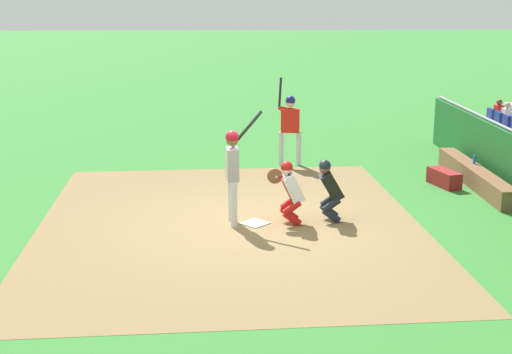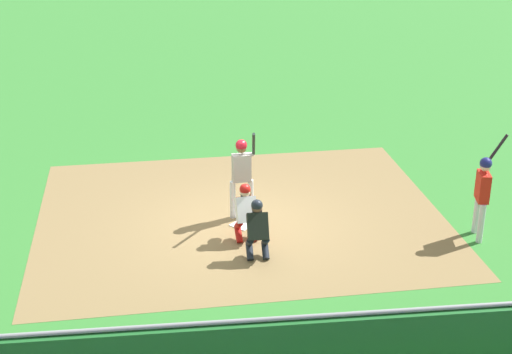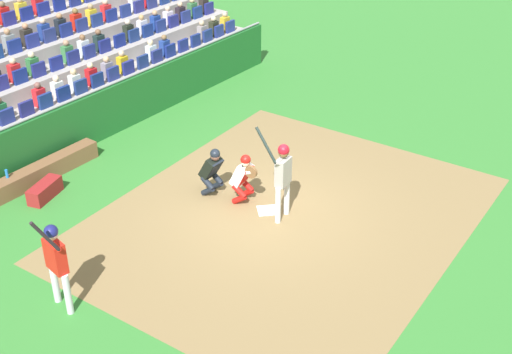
{
  "view_description": "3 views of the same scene",
  "coord_description": "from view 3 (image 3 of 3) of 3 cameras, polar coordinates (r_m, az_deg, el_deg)",
  "views": [
    {
      "loc": [
        -13.28,
        0.57,
        4.36
      ],
      "look_at": [
        -0.17,
        -0.01,
        1.0
      ],
      "focal_mm": 49.79,
      "sensor_mm": 36.0,
      "label": 1
    },
    {
      "loc": [
        -1.4,
        -14.95,
        7.53
      ],
      "look_at": [
        0.28,
        -0.17,
        1.23
      ],
      "focal_mm": 52.81,
      "sensor_mm": 36.0,
      "label": 2
    },
    {
      "loc": [
        10.8,
        7.71,
        8.61
      ],
      "look_at": [
        0.27,
        -0.12,
        0.99
      ],
      "focal_mm": 48.15,
      "sensor_mm": 36.0,
      "label": 3
    }
  ],
  "objects": [
    {
      "name": "equipment_duffel_bag",
      "position": [
        16.97,
        -17.14,
        -1.09
      ],
      "size": [
        1.03,
        0.62,
        0.38
      ],
      "primitive_type": "cube",
      "rotation": [
        0.0,
        0.0,
        0.29
      ],
      "color": "maroon",
      "rests_on": "ground_plane"
    },
    {
      "name": "dugout_bench",
      "position": [
        17.48,
        -18.78,
        -0.31
      ],
      "size": [
        4.4,
        0.4,
        0.44
      ],
      "primitive_type": "cube",
      "color": "brown",
      "rests_on": "ground_plane"
    },
    {
      "name": "on_deck_batter",
      "position": [
        12.94,
        -16.32,
        -6.44
      ],
      "size": [
        0.67,
        0.63,
        2.26
      ],
      "color": "silver",
      "rests_on": "ground_plane"
    },
    {
      "name": "infield_dirt_patch",
      "position": [
        15.58,
        2.42,
        -3.42
      ],
      "size": [
        9.46,
        7.84,
        0.01
      ],
      "primitive_type": "cube",
      "rotation": [
        0.0,
        0.0,
        0.04
      ],
      "color": "olive",
      "rests_on": "ground_plane"
    },
    {
      "name": "catcher_crouching",
      "position": [
        15.78,
        -1.05,
        0.11
      ],
      "size": [
        0.49,
        0.74,
        1.28
      ],
      "color": "red",
      "rests_on": "ground_plane"
    },
    {
      "name": "batter_at_plate",
      "position": [
        14.98,
        2.21,
        0.33
      ],
      "size": [
        0.58,
        0.73,
        2.22
      ],
      "color": "silver",
      "rests_on": "ground_plane"
    },
    {
      "name": "ground_plane",
      "position": [
        15.82,
        0.93,
        -2.84
      ],
      "size": [
        160.0,
        160.0,
        0.0
      ],
      "primitive_type": "plane",
      "color": "#32782F"
    },
    {
      "name": "home_plate_umpire",
      "position": [
        16.14,
        -3.64,
        0.66
      ],
      "size": [
        0.46,
        0.5,
        1.26
      ],
      "color": "black",
      "rests_on": "ground_plane"
    },
    {
      "name": "dugout_wall",
      "position": [
        19.07,
        -13.54,
        4.75
      ],
      "size": [
        15.2,
        0.24,
        1.46
      ],
      "color": "#1B5B25",
      "rests_on": "ground_plane"
    },
    {
      "name": "water_bottle_on_bench",
      "position": [
        17.24,
        -20.0,
        0.26
      ],
      "size": [
        0.07,
        0.07,
        0.21
      ],
      "primitive_type": "cylinder",
      "color": "blue",
      "rests_on": "dugout_bench"
    },
    {
      "name": "home_plate_marker",
      "position": [
        15.81,
        0.93,
        -2.79
      ],
      "size": [
        0.62,
        0.62,
        0.02
      ],
      "primitive_type": "cube",
      "rotation": [
        0.0,
        0.0,
        0.79
      ],
      "color": "white",
      "rests_on": "infield_dirt_patch"
    }
  ]
}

